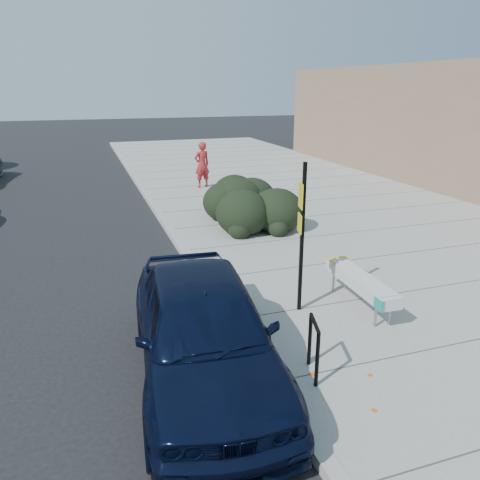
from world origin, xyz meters
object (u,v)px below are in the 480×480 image
object	(u,v)px
bench	(361,282)
bike_rack	(314,343)
sign_post	(301,230)
sedan_navy	(204,329)
pedestrian	(202,165)

from	to	relation	value
bench	bike_rack	distance (m)	2.58
bike_rack	sign_post	world-z (taller)	sign_post
bike_rack	sedan_navy	world-z (taller)	sedan_navy
sedan_navy	pedestrian	world-z (taller)	pedestrian
sign_post	sedan_navy	distance (m)	2.74
pedestrian	bike_rack	bearing A→B (deg)	68.07
bench	sign_post	world-z (taller)	sign_post
bike_rack	bench	bearing A→B (deg)	58.73
bench	sedan_navy	world-z (taller)	sedan_navy
sign_post	pedestrian	xyz separation A→B (m)	(1.11, 11.65, -0.64)
sign_post	pedestrian	world-z (taller)	sign_post
bike_rack	sign_post	size ratio (longest dim) A/B	0.31
sedan_navy	bench	bearing A→B (deg)	23.67
bench	pedestrian	world-z (taller)	pedestrian
bench	sedan_navy	distance (m)	3.55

